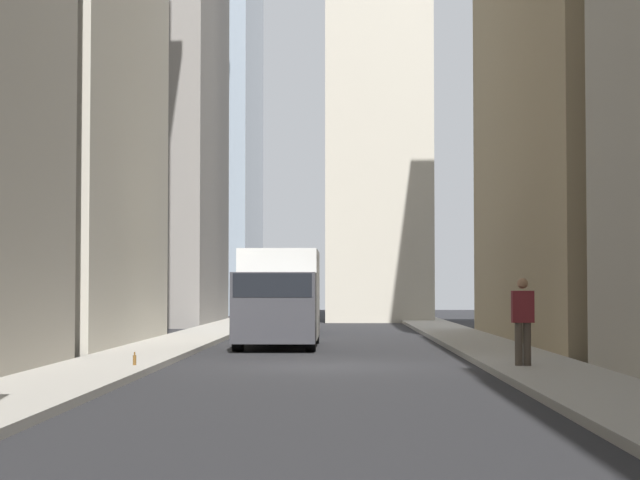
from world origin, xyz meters
name	(u,v)px	position (x,y,z in m)	size (l,w,h in m)	color
ground_plane	(322,367)	(0.00, 0.00, 0.00)	(135.00, 135.00, 0.00)	#262628
sidewalk_right	(117,363)	(0.00, 4.50, 0.07)	(90.00, 2.20, 0.14)	#A8A399
sidewalk_left	(529,364)	(0.00, -4.50, 0.07)	(90.00, 2.20, 0.14)	#A8A399
building_right_far	(114,15)	(29.81, 10.59, 14.93)	(12.53, 10.50, 29.84)	gray
delivery_truck	(279,297)	(8.32, 1.40, 1.46)	(6.46, 2.25, 2.84)	silver
sedan_navy	(294,316)	(19.38, 1.40, 0.66)	(4.30, 1.78, 1.42)	navy
pedestrian	(523,318)	(-1.66, -4.12, 1.11)	(0.26, 0.44, 1.78)	#473D33
discarded_bottle	(135,360)	(-1.66, 3.81, 0.25)	(0.07, 0.07, 0.27)	brown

